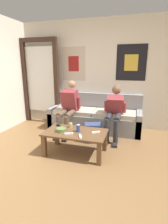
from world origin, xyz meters
name	(u,v)px	position (x,y,z in m)	size (l,w,h in m)	color
ground_plane	(57,177)	(0.00, 0.00, 0.00)	(18.00, 18.00, 0.00)	brown
wall_back	(97,74)	(0.00, 2.37, 1.28)	(10.00, 0.07, 2.55)	silver
door_frame	(40,77)	(-1.43, 2.15, 1.20)	(1.00, 0.10, 2.15)	#382319
couch	(95,117)	(0.06, 2.00, 0.28)	(2.14, 0.73, 0.83)	gray
coffee_table	(75,136)	(0.02, 0.71, 0.33)	(1.05, 0.60, 0.40)	brown
person_seated_adult	(69,106)	(-0.46, 1.61, 0.62)	(0.47, 0.86, 1.16)	brown
person_seated_teen	(114,110)	(0.56, 1.63, 0.59)	(0.47, 0.87, 1.08)	#2D2D33
backpack	(93,133)	(0.19, 1.30, 0.17)	(0.40, 0.35, 0.37)	navy
ceramic_bowl	(61,130)	(-0.21, 0.65, 0.44)	(0.17, 0.17, 0.06)	#607F47
pillar_candle	(71,125)	(-0.13, 0.89, 0.45)	(0.07, 0.07, 0.09)	tan
drink_can_blue	(78,128)	(0.07, 0.72, 0.47)	(0.07, 0.07, 0.12)	#28479E
game_controller_near_left	(80,136)	(0.17, 0.51, 0.42)	(0.09, 0.15, 0.03)	white
game_controller_near_right	(96,132)	(0.37, 0.75, 0.42)	(0.14, 0.11, 0.03)	white
game_controller_far_center	(69,134)	(-0.04, 0.57, 0.42)	(0.15, 0.09, 0.03)	white
cell_phone	(58,125)	(-0.38, 0.90, 0.41)	(0.14, 0.14, 0.01)	black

